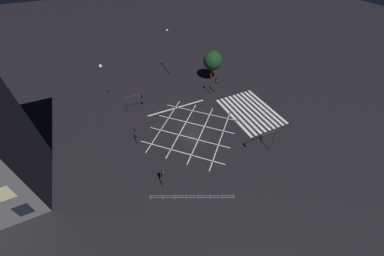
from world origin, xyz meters
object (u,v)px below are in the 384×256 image
Objects in this scene: traffic_light_nw_cross at (162,176)px; traffic_light_sw_cross at (266,138)px; traffic_light_se_cross at (211,79)px; street_lamp_east at (168,49)px; street_tree_near at (213,61)px; street_lamp_west at (104,77)px; traffic_light_ne_cross at (136,99)px; traffic_light_median_north at (135,133)px; traffic_light_se_main at (216,82)px.

traffic_light_sw_cross is (-0.81, -14.50, 0.58)m from traffic_light_nw_cross.
traffic_light_nw_cross is 0.82× the size of traffic_light_se_cross.
street_tree_near is at bearing -126.55° from street_lamp_east.
street_lamp_west is at bearing 112.54° from street_lamp_east.
street_tree_near is (0.18, -20.53, -1.51)m from street_lamp_west.
street_tree_near reaches higher than traffic_light_se_cross.
street_tree_near is at bearing 11.57° from traffic_light_ne_cross.
traffic_light_sw_cross is at bearing 170.61° from street_tree_near.
traffic_light_median_north is 17.82m from traffic_light_sw_cross.
traffic_light_sw_cross is 0.44× the size of street_lamp_east.
street_tree_near is (20.72, -3.43, 1.08)m from traffic_light_sw_cross.
traffic_light_sw_cross is 21.03m from street_tree_near.
street_lamp_west reaches higher than traffic_light_se_main.
traffic_light_ne_cross is at bearing 75.79° from traffic_light_median_north.
traffic_light_ne_cross is at bearing 132.48° from street_lamp_east.
traffic_light_median_north is 8.87m from traffic_light_ne_cross.
street_lamp_west is 20.59m from street_tree_near.
traffic_light_ne_cross is at bearing -131.18° from street_lamp_west.
traffic_light_nw_cross is at bearing -93.88° from traffic_light_ne_cross.
street_lamp_east reaches higher than street_lamp_west.
traffic_light_median_north is 0.44× the size of street_lamp_east.
street_lamp_east is at bearing -66.01° from traffic_light_se_cross.
street_tree_near is (3.44, -16.81, 1.83)m from traffic_light_ne_cross.
traffic_light_median_north is 7.97m from traffic_light_nw_cross.
street_tree_near is (4.49, -2.83, 1.09)m from traffic_light_se_cross.
traffic_light_se_cross is 0.46× the size of street_lamp_east.
traffic_light_median_north reaches higher than traffic_light_se_main.
street_lamp_west reaches higher than traffic_light_ne_cross.
traffic_light_median_north is 0.53× the size of street_lamp_west.
traffic_light_nw_cross is at bearing -46.70° from traffic_light_se_main.
street_lamp_east reaches higher than traffic_light_sw_cross.
street_lamp_east is at bearing 67.02° from traffic_light_nw_cross.
traffic_light_median_north is 1.17× the size of traffic_light_nw_cross.
street_lamp_east is (26.07, 3.78, 2.76)m from traffic_light_sw_cross.
traffic_light_sw_cross reaches higher than traffic_light_se_main.
street_tree_near reaches higher than traffic_light_median_north.
traffic_light_se_main is 0.35× the size of street_lamp_east.
traffic_light_se_main is at bearing 43.30° from traffic_light_nw_cross.
street_lamp_east is (9.84, 4.38, 2.77)m from traffic_light_se_cross.
traffic_light_se_main is 15.06m from traffic_light_ne_cross.
traffic_light_nw_cross is 26.84m from street_tree_near.
street_lamp_east is 1.20× the size of street_lamp_west.
traffic_light_sw_cross is (-16.23, 0.59, 0.01)m from traffic_light_se_cross.
street_tree_near is (-5.34, -7.21, -1.68)m from street_lamp_east.
traffic_light_ne_cross is 13.48m from street_lamp_east.
street_tree_near is (4.72, -1.80, 1.81)m from traffic_light_se_main.
traffic_light_se_cross is 18.40m from street_lamp_west.
traffic_light_ne_cross is 5.97m from street_lamp_west.
traffic_light_nw_cross is 0.45× the size of street_lamp_west.
traffic_light_se_cross reaches higher than traffic_light_median_north.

